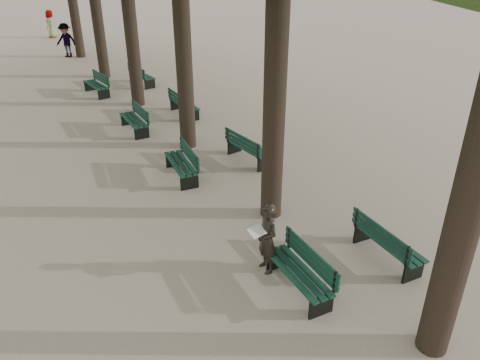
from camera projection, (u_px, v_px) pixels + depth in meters
ground at (292, 306)px, 8.91m from camera, size 120.00×120.00×0.00m
bench_left_0 at (298, 279)px, 9.19m from camera, size 0.68×1.83×0.92m
bench_left_1 at (181, 169)px, 13.54m from camera, size 0.80×1.86×0.92m
bench_left_2 at (134, 124)px, 16.71m from camera, size 0.60×1.81×0.92m
bench_left_3 at (97, 89)px, 20.60m from camera, size 0.79×1.86×0.92m
bench_right_0 at (387, 249)px, 10.08m from camera, size 0.70×1.84×0.92m
bench_right_1 at (249, 153)px, 14.51m from camera, size 0.75×1.85×0.92m
bench_right_2 at (184, 108)px, 18.26m from camera, size 0.57×1.80×0.92m
bench_right_3 at (142, 79)px, 21.97m from camera, size 0.76×1.85×0.92m
man_with_map at (267, 239)px, 9.53m from camera, size 0.60×0.63×1.56m
pedestrian_d at (51, 24)px, 31.88m from camera, size 0.84×0.91×1.81m
pedestrian_b at (66, 40)px, 26.72m from camera, size 1.15×1.10×1.88m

